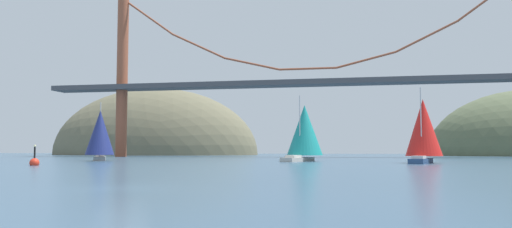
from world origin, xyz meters
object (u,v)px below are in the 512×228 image
Objects in this scene: sailboat_teal_sail at (304,131)px; sailboat_red_spinnaker at (423,129)px; channel_buoy at (34,162)px; sailboat_navy_sail at (100,134)px.

sailboat_red_spinnaker reaches higher than sailboat_teal_sail.
channel_buoy is at bearing -156.97° from sailboat_red_spinnaker.
sailboat_teal_sail reaches higher than sailboat_navy_sail.
sailboat_teal_sail is at bearing 42.48° from channel_buoy.
sailboat_navy_sail is 3.63× the size of channel_buoy.
sailboat_teal_sail is 3.85× the size of channel_buoy.
sailboat_navy_sail is (-32.39, -4.40, -0.39)m from sailboat_teal_sail.
sailboat_navy_sail is 49.44m from sailboat_red_spinnaker.
sailboat_teal_sail is 1.00× the size of sailboat_red_spinnaker.
sailboat_teal_sail is at bearing 7.74° from sailboat_navy_sail.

